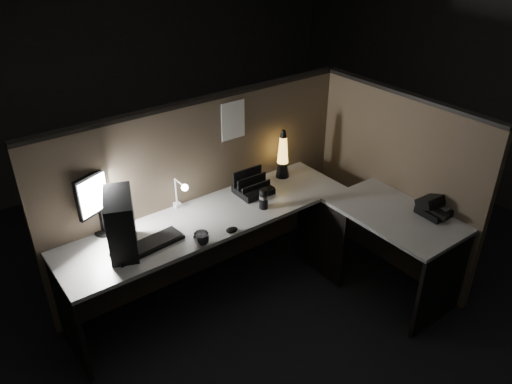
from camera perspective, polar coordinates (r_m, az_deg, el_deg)
floor at (r=3.88m, az=2.11°, el=-15.13°), size 6.00×6.00×0.00m
room_shell at (r=2.97m, az=2.69°, el=7.59°), size 6.00×6.00×6.00m
partition_back at (r=4.04m, az=-5.94°, el=0.10°), size 2.66×0.06×1.50m
partition_right at (r=4.29m, az=15.46°, el=0.97°), size 0.06×1.66×1.50m
desk at (r=3.75m, az=2.00°, el=-5.45°), size 2.60×1.60×0.73m
pc_tower at (r=3.40m, az=-15.18°, el=-3.48°), size 0.31×0.43×0.41m
monitor at (r=3.59m, az=-17.51°, el=-0.46°), size 0.35×0.18×0.48m
keyboard at (r=3.48m, az=-12.23°, el=-6.01°), size 0.51×0.21×0.02m
mouse at (r=3.56m, az=-2.79°, el=-4.34°), size 0.10×0.07×0.04m
clip_lamp at (r=3.77m, az=-8.60°, el=-0.17°), size 0.05×0.20×0.26m
organizer at (r=4.02m, az=-0.40°, el=0.54°), size 0.28×0.24×0.21m
lava_lamp at (r=4.21m, az=3.07°, el=3.93°), size 0.11×0.11×0.43m
travel_mug at (r=3.80m, az=0.87°, el=-0.77°), size 0.07×0.07×0.16m
steel_mug at (r=3.44m, az=-6.25°, el=-5.34°), size 0.12×0.12×0.09m
figurine at (r=4.13m, az=-0.33°, el=1.48°), size 0.06×0.06×0.06m
pinned_paper at (r=3.91m, az=-2.62°, el=8.17°), size 0.21×0.00×0.31m
desk_phone at (r=3.98m, az=19.76°, el=-1.56°), size 0.26×0.27×0.15m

